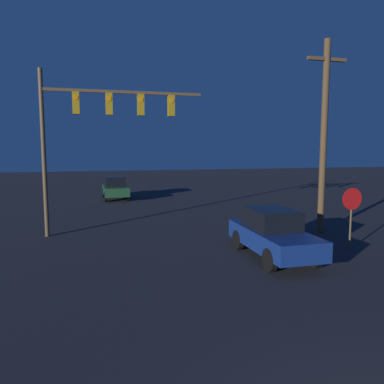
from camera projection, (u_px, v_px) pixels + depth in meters
The scene contains 5 objects.
car_near at pixel (273, 233), 12.51m from camera, with size 1.70×4.10×1.62m.
car_far at pixel (115, 188), 27.07m from camera, with size 1.77×4.14×1.62m.
traffic_signal_mast at pixel (96, 120), 15.59m from camera, with size 6.72×0.30×6.83m.
stop_sign at pixel (352, 207), 13.32m from camera, with size 0.78×0.07×2.25m.
utility_pole at pixel (324, 134), 15.92m from camera, with size 1.80×0.28×8.16m.
Camera 1 is at (-3.62, -2.23, 3.66)m, focal length 35.00 mm.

